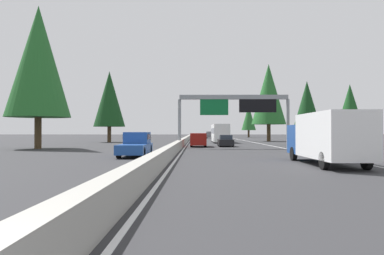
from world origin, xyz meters
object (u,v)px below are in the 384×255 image
Objects in this scene: oncoming_near at (136,144)px; conifer_right_far at (269,94)px; pickup_near_center at (210,135)px; bus_mid_right at (220,133)px; minivan_far_right at (198,139)px; conifer_left_near at (38,61)px; sedan_far_left at (225,141)px; conifer_right_near at (350,108)px; box_truck_distant_a at (326,137)px; conifer_right_distant at (249,118)px; conifer_right_mid at (307,106)px; sign_gantry_overhead at (235,106)px; conifer_left_mid at (109,99)px.

oncoming_near is 46.57m from conifer_right_far.
bus_mid_right is at bearing -179.55° from pickup_near_center.
conifer_left_near is at bearing 107.14° from minivan_far_right.
minivan_far_right is 0.43× the size of bus_mid_right.
oncoming_near is at bearing -132.62° from conifer_left_near.
sedan_far_left is at bearing 156.98° from conifer_right_far.
box_truck_distant_a is at bearing 154.93° from conifer_right_near.
conifer_right_near reaches higher than pickup_near_center.
sedan_far_left is 16.36m from bus_mid_right.
conifer_right_near is at bearing -162.67° from pickup_near_center.
pickup_near_center is 0.38× the size of conifer_right_far.
pickup_near_center is 66.16m from conifer_left_near.
conifer_right_distant is at bearing -12.98° from minivan_far_right.
minivan_far_right is 73.12m from conifer_right_distant.
conifer_right_distant reaches higher than pickup_near_center.
conifer_right_distant reaches higher than sedan_far_left.
box_truck_distant_a is 30.44m from conifer_right_mid.
oncoming_near is 19.49m from conifer_left_near.
sedan_far_left is 19.81m from oncoming_near.
conifer_left_near is (-22.49, 21.49, 7.94)m from bus_mid_right.
sign_gantry_overhead is at bearing 145.60° from oncoming_near.
conifer_left_near reaches higher than box_truck_distant_a.
bus_mid_right is (21.03, 0.41, -3.11)m from sign_gantry_overhead.
pickup_near_center is at bearing 2.68° from box_truck_distant_a.
conifer_right_mid reaches higher than oncoming_near.
conifer_right_far reaches higher than sign_gantry_overhead.
sedan_far_left is 55.90m from pickup_near_center.
sedan_far_left is (4.71, 0.74, -4.14)m from sign_gantry_overhead.
box_truck_distant_a is 14.12m from oncoming_near.
conifer_right_distant is 61.66m from conifer_left_mid.
conifer_right_near is 0.93× the size of conifer_right_mid.
conifer_right_distant is at bearing 3.17° from conifer_right_near.
conifer_left_mid is at bearing 86.18° from bus_mid_right.
oncoming_near is (-17.96, 8.34, 0.23)m from sedan_far_left.
conifer_right_far is (28.68, -9.45, 4.23)m from sign_gantry_overhead.
box_truck_distant_a is 0.82× the size of conifer_right_distant.
conifer_right_far is at bearing -162.33° from pickup_near_center.
conifer_left_mid is (15.18, 35.70, 2.62)m from conifer_right_near.
conifer_right_mid is at bearing -137.54° from bus_mid_right.
sedan_far_left is 0.88× the size of minivan_far_right.
sign_gantry_overhead is 0.85× the size of conifer_right_far.
sedan_far_left is at bearing 155.10° from oncoming_near.
conifer_right_near reaches higher than oncoming_near.
conifer_right_near is at bearing -81.71° from sedan_far_left.
conifer_left_near reaches higher than conifer_right_distant.
pickup_near_center is (60.61, 0.72, -3.91)m from sign_gantry_overhead.
conifer_left_near is (-8.60, 37.86, 4.67)m from conifer_right_near.
oncoming_near is 0.35× the size of conifer_left_near.
conifer_left_near reaches higher than bus_mid_right.
sedan_far_left is 0.50× the size of conifer_right_mid.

